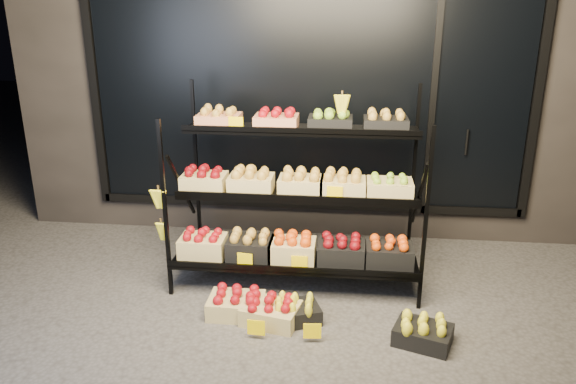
# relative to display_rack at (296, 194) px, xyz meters

# --- Properties ---
(ground) EXTENTS (24.00, 24.00, 0.00)m
(ground) POSITION_rel_display_rack_xyz_m (0.01, -0.60, -0.79)
(ground) COLOR #514F4C
(ground) RESTS_ON ground
(building) EXTENTS (6.00, 2.08, 3.50)m
(building) POSITION_rel_display_rack_xyz_m (0.01, 1.99, 0.96)
(building) COLOR #2D2826
(building) RESTS_ON ground
(display_rack) EXTENTS (2.18, 1.02, 1.72)m
(display_rack) POSITION_rel_display_rack_xyz_m (0.00, 0.00, 0.00)
(display_rack) COLOR black
(display_rack) RESTS_ON ground
(tag_floor_a) EXTENTS (0.13, 0.01, 0.12)m
(tag_floor_a) POSITION_rel_display_rack_xyz_m (-0.19, -1.00, -0.73)
(tag_floor_a) COLOR #FBD400
(tag_floor_a) RESTS_ON ground
(tag_floor_b) EXTENTS (0.13, 0.01, 0.12)m
(tag_floor_b) POSITION_rel_display_rack_xyz_m (0.22, -1.00, -0.73)
(tag_floor_b) COLOR #FBD400
(tag_floor_b) RESTS_ON ground
(floor_crate_left) EXTENTS (0.43, 0.32, 0.21)m
(floor_crate_left) POSITION_rel_display_rack_xyz_m (-0.40, -0.67, -0.69)
(floor_crate_left) COLOR #CCB875
(floor_crate_left) RESTS_ON ground
(floor_crate_midleft) EXTENTS (0.45, 0.39, 0.19)m
(floor_crate_midleft) POSITION_rel_display_rack_xyz_m (0.06, -0.72, -0.70)
(floor_crate_midleft) COLOR black
(floor_crate_midleft) RESTS_ON ground
(floor_crate_midright) EXTENTS (0.48, 0.40, 0.21)m
(floor_crate_midright) POSITION_rel_display_rack_xyz_m (-0.12, -0.75, -0.69)
(floor_crate_midright) COLOR #CCB875
(floor_crate_midright) RESTS_ON ground
(floor_crate_right) EXTENTS (0.47, 0.40, 0.20)m
(floor_crate_right) POSITION_rel_display_rack_xyz_m (1.01, -0.91, -0.69)
(floor_crate_right) COLOR black
(floor_crate_right) RESTS_ON ground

